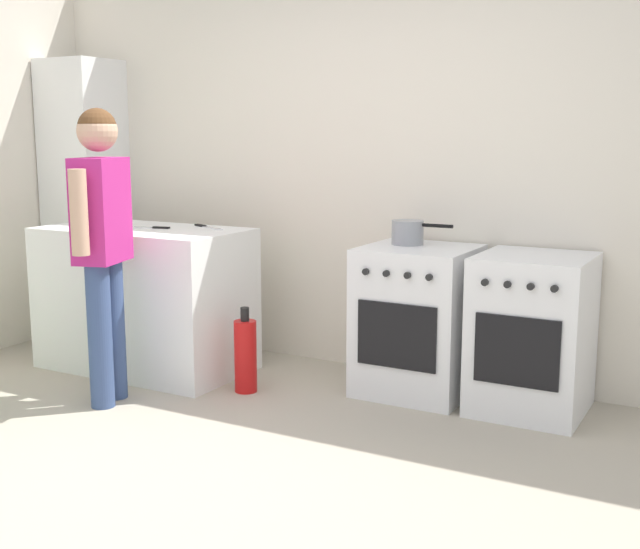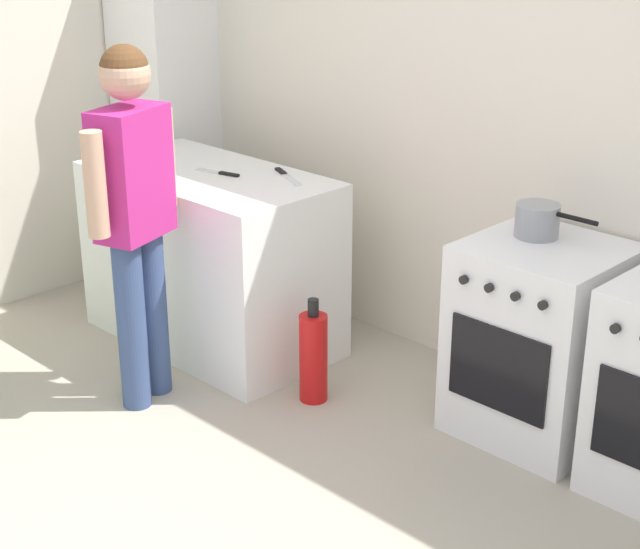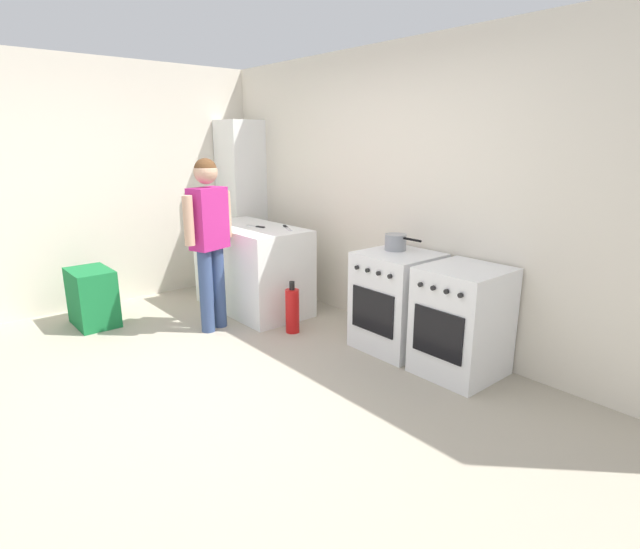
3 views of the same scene
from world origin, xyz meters
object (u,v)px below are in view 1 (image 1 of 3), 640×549
Objects in this scene: knife_utility at (153,228)px; larder_cabinet at (86,201)px; oven_left at (418,320)px; pot at (408,232)px; person at (102,231)px; knife_chef at (207,227)px; oven_right at (532,334)px; fire_extinguisher at (245,355)px.

knife_utility is 0.13× the size of larder_cabinet.
pot is (-0.10, 0.06, 0.49)m from oven_left.
person is at bearing -141.46° from pot.
pot is 1.60m from knife_utility.
pot reaches higher than knife_chef.
oven_right is at bearing -0.00° from oven_left.
person is at bearing -72.45° from knife_utility.
knife_utility and knife_chef have the same top height.
larder_cabinet is at bearing 137.79° from person.
oven_left is at bearing 6.71° from knife_chef.
oven_left is 1.83m from person.
oven_right is 3.39× the size of knife_utility.
oven_left is 1.01m from fire_extinguisher.
knife_utility is at bearing -167.91° from oven_left.
knife_utility is 0.85× the size of knife_chef.
pot is at bearing 10.05° from knife_chef.
knife_chef is 0.90m from fire_extinguisher.
knife_utility is at bearing -164.94° from pot.
person is at bearing -137.14° from fire_extinguisher.
oven_right is 2.33× the size of pot.
knife_chef is 0.85m from person.
knife_utility is at bearing -171.30° from oven_right.
fire_extinguisher is at bearing -162.61° from oven_right.
knife_chef is (-1.26, -0.22, -0.02)m from pot.
oven_left and oven_right have the same top height.
larder_cabinet is (-3.31, 0.10, 0.57)m from oven_right.
knife_utility is (-2.30, -0.35, 0.48)m from oven_right.
pot reaches higher than oven_left.
person reaches higher than fire_extinguisher.
larder_cabinet reaches higher than knife_chef.
fire_extinguisher is at bearing -9.36° from knife_utility.
knife_chef is at bearing 34.52° from knife_utility.
pot reaches higher than knife_utility.
oven_left is 1.00× the size of oven_right.
fire_extinguisher is (-0.77, -0.54, -0.70)m from pot.
knife_chef is 0.18× the size of person.
knife_utility is 0.50× the size of fire_extinguisher.
person is at bearing -42.21° from larder_cabinet.
knife_utility is 0.16× the size of person.
oven_left is 0.66m from oven_right.
pot is 1.18m from fire_extinguisher.
person is 1.07m from fire_extinguisher.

